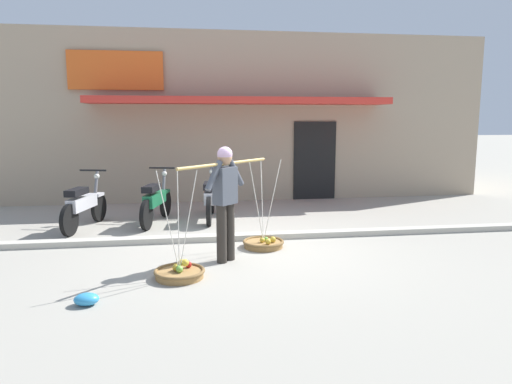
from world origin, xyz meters
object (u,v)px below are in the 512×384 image
Objects in this scene: motorcycle_second_in_row at (156,201)px; motorcycle_nearest_shop at (84,205)px; motorcycle_third_in_row at (210,198)px; fruit_basket_right_side at (180,272)px; plastic_litter_bag at (86,299)px; fruit_vendor at (225,196)px; fruit_basket_left_side at (264,243)px.

motorcycle_nearest_shop is at bearing -168.97° from motorcycle_second_in_row.
motorcycle_third_in_row is (2.43, 0.46, 0.00)m from motorcycle_nearest_shop.
fruit_basket_right_side reaches higher than plastic_litter_bag.
motorcycle_nearest_shop is at bearing 120.29° from fruit_basket_right_side.
fruit_vendor is 2.41m from plastic_litter_bag.
motorcycle_third_in_row is (-0.74, 2.27, 0.38)m from fruit_basket_left_side.
fruit_basket_left_side is 0.81× the size of motorcycle_nearest_shop.
fruit_basket_left_side is 0.80× the size of motorcycle_third_in_row.
motorcycle_nearest_shop is at bearing -169.26° from motorcycle_third_in_row.
fruit_basket_left_side is 1.00× the size of fruit_basket_right_side.
motorcycle_third_in_row is 6.49× the size of plastic_litter_bag.
fruit_vendor is 1.17× the size of fruit_basket_left_side.
motorcycle_third_in_row is at bearing 10.74° from motorcycle_nearest_shop.
motorcycle_second_in_row is at bearing 131.61° from fruit_basket_left_side.
fruit_basket_right_side is (-0.67, -0.66, -0.90)m from fruit_vendor.
motorcycle_second_in_row is (-1.17, 2.73, -0.53)m from fruit_vendor.
fruit_basket_right_side is 5.18× the size of plastic_litter_bag.
fruit_vendor is 3.01m from motorcycle_second_in_row.
fruit_basket_right_side is 1.30m from plastic_litter_bag.
fruit_basket_left_side is at bearing -71.88° from motorcycle_third_in_row.
motorcycle_third_in_row is at bearing 69.41° from plastic_litter_bag.
motorcycle_nearest_shop is at bearing 101.39° from plastic_litter_bag.
motorcycle_second_in_row is 6.37× the size of plastic_litter_bag.
fruit_vendor reaches higher than fruit_basket_right_side.
fruit_basket_right_side reaches higher than motorcycle_nearest_shop.
fruit_basket_right_side is 0.81× the size of motorcycle_second_in_row.
fruit_basket_left_side is at bearing 44.23° from fruit_basket_right_side.
plastic_litter_bag is (-1.04, -0.78, -0.01)m from fruit_basket_right_side.
fruit_basket_left_side is 2.80m from motorcycle_second_in_row.
motorcycle_second_in_row is 0.98× the size of motorcycle_third_in_row.
motorcycle_second_in_row is 1.12m from motorcycle_third_in_row.
fruit_vendor reaches higher than motorcycle_second_in_row.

